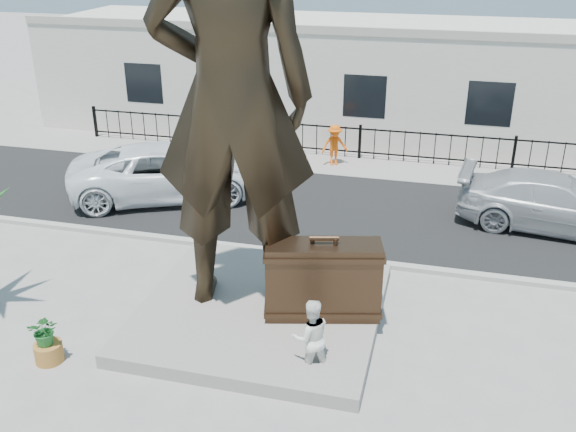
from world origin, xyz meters
The scene contains 15 objects.
ground centered at (0.00, 0.00, 0.00)m, with size 100.00×100.00×0.00m, color #9E9991.
street centered at (0.00, 8.00, 0.01)m, with size 40.00×7.00×0.01m, color black.
curb centered at (0.00, 4.50, 0.06)m, with size 40.00×0.25×0.12m, color #A5A399.
far_sidewalk centered at (0.00, 12.00, 0.01)m, with size 40.00×2.50×0.02m, color #9E9991.
plinth centered at (-0.50, 1.50, 0.15)m, with size 5.20×5.20×0.30m, color gray.
fence centered at (0.00, 12.80, 0.60)m, with size 22.00×0.10×1.20m, color black.
building centered at (0.00, 17.00, 2.20)m, with size 28.00×7.00×4.40m, color silver.
statue centered at (-1.10, 1.77, 4.86)m, with size 3.33×2.18×9.12m, color black.
suitcase centered at (0.90, 1.47, 1.15)m, with size 2.41×0.77×1.70m, color #342316.
tourist centered at (0.99, -0.12, 0.79)m, with size 0.77×0.60×1.58m, color white.
car_white centered at (-5.39, 7.53, 0.86)m, with size 2.82×6.11×1.70m, color white.
car_silver centered at (6.32, 8.03, 0.80)m, with size 2.20×5.42×1.57m, color #A9ABAE.
worker centered at (-0.78, 11.83, 0.77)m, with size 0.96×0.55×1.49m, color #F65D0C.
planter centered at (-4.14, -1.10, 0.20)m, with size 0.56×0.56×0.40m, color #A96D2C.
shrub centered at (-4.14, -1.10, 0.72)m, with size 0.58×0.51×0.65m, color #206225.
Camera 1 is at (3.12, -10.13, 7.92)m, focal length 40.00 mm.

